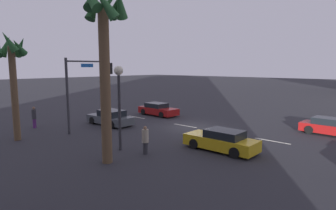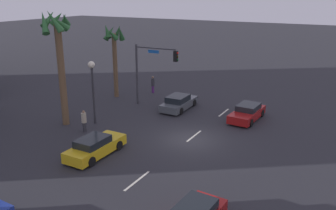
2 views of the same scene
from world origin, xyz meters
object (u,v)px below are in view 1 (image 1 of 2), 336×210
(car_5, at_px, (158,110))
(palm_tree_1, at_px, (104,40))
(streetlamp, at_px, (119,90))
(car_3, at_px, (221,141))
(car_0, at_px, (110,118))
(palm_tree_0, at_px, (12,64))
(pedestrian_0, at_px, (34,117))
(pedestrian_1, at_px, (145,139))
(car_2, at_px, (330,127))
(traffic_signal, at_px, (84,82))

(car_5, bearing_deg, palm_tree_1, 123.47)
(streetlamp, xyz_separation_m, palm_tree_1, (-1.39, 1.99, 2.77))
(car_3, xyz_separation_m, palm_tree_1, (3.37, 6.05, 5.87))
(car_0, bearing_deg, palm_tree_0, 85.62)
(palm_tree_0, bearing_deg, palm_tree_1, -171.24)
(palm_tree_0, xyz_separation_m, palm_tree_1, (-8.72, -1.34, 1.18))
(streetlamp, relative_size, pedestrian_0, 2.87)
(car_3, distance_m, pedestrian_1, 4.69)
(car_0, bearing_deg, car_2, -150.53)
(palm_tree_0, height_order, palm_tree_1, palm_tree_1)
(car_5, relative_size, pedestrian_1, 2.71)
(palm_tree_0, distance_m, palm_tree_1, 8.90)
(pedestrian_0, bearing_deg, pedestrian_1, -174.36)
(car_2, distance_m, palm_tree_0, 23.49)
(palm_tree_0, bearing_deg, traffic_signal, -101.87)
(car_2, distance_m, car_5, 15.98)
(car_2, bearing_deg, pedestrian_1, 61.01)
(car_0, bearing_deg, pedestrian_1, 155.57)
(car_2, bearing_deg, traffic_signal, 37.39)
(car_3, relative_size, palm_tree_1, 0.49)
(car_3, relative_size, palm_tree_0, 0.61)
(streetlamp, distance_m, pedestrian_0, 10.82)
(traffic_signal, xyz_separation_m, palm_tree_0, (1.03, 4.90, 1.38))
(car_3, height_order, pedestrian_0, pedestrian_0)
(traffic_signal, relative_size, pedestrian_1, 3.42)
(traffic_signal, height_order, streetlamp, traffic_signal)
(car_3, distance_m, palm_tree_1, 9.08)
(palm_tree_0, bearing_deg, pedestrian_0, -39.69)
(pedestrian_0, xyz_separation_m, palm_tree_1, (-11.82, 1.23, 5.54))
(streetlamp, bearing_deg, car_3, -139.53)
(car_2, relative_size, traffic_signal, 0.74)
(car_2, relative_size, palm_tree_0, 0.57)
(pedestrian_0, bearing_deg, car_5, -106.54)
(car_5, bearing_deg, car_3, 150.48)
(car_0, relative_size, traffic_signal, 0.79)
(car_3, xyz_separation_m, car_5, (11.78, -6.67, -0.01))
(car_3, distance_m, streetlamp, 6.98)
(car_3, bearing_deg, pedestrian_0, 17.59)
(car_2, bearing_deg, car_0, 29.47)
(car_3, height_order, traffic_signal, traffic_signal)
(palm_tree_0, bearing_deg, car_2, -134.45)
(traffic_signal, height_order, pedestrian_0, traffic_signal)
(car_0, relative_size, car_3, 1.01)
(pedestrian_1, bearing_deg, streetlamp, 14.25)
(car_0, bearing_deg, traffic_signal, 99.17)
(car_2, xyz_separation_m, pedestrian_0, (19.22, 13.85, 0.36))
(palm_tree_1, bearing_deg, car_3, -119.15)
(streetlamp, bearing_deg, car_0, -32.67)
(car_5, height_order, pedestrian_1, pedestrian_1)
(pedestrian_1, bearing_deg, car_3, -129.56)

